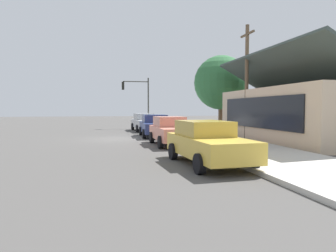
# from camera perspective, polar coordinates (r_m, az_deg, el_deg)

# --- Properties ---
(ground_plane) EXTENTS (120.00, 120.00, 0.00)m
(ground_plane) POSITION_cam_1_polar(r_m,az_deg,el_deg) (21.18, -8.85, -2.36)
(ground_plane) COLOR #4C4947
(sidewalk_curb) EXTENTS (60.00, 4.20, 0.16)m
(sidewalk_curb) POSITION_cam_1_polar(r_m,az_deg,el_deg) (22.20, 5.74, -1.87)
(sidewalk_curb) COLOR beige
(sidewalk_curb) RESTS_ON ground
(car_silver) EXTENTS (4.96, 2.12, 1.59)m
(car_silver) POSITION_cam_1_polar(r_m,az_deg,el_deg) (28.37, -4.36, 0.75)
(car_silver) COLOR silver
(car_silver) RESTS_ON ground
(car_navy) EXTENTS (4.57, 2.24, 1.59)m
(car_navy) POSITION_cam_1_polar(r_m,az_deg,el_deg) (22.61, -2.38, 0.11)
(car_navy) COLOR navy
(car_navy) RESTS_ON ground
(car_coral) EXTENTS (4.33, 1.98, 1.59)m
(car_coral) POSITION_cam_1_polar(r_m,az_deg,el_deg) (17.47, 0.46, -0.84)
(car_coral) COLOR #EA8C75
(car_coral) RESTS_ON ground
(car_mustard) EXTENTS (4.81, 2.28, 1.59)m
(car_mustard) POSITION_cam_1_polar(r_m,az_deg,el_deg) (11.55, 7.24, -2.96)
(car_mustard) COLOR gold
(car_mustard) RESTS_ON ground
(storefront_building) EXTENTS (11.84, 8.10, 5.49)m
(storefront_building) POSITION_cam_1_polar(r_m,az_deg,el_deg) (21.75, 25.17, 2.26)
(storefront_building) COLOR #CCB293
(storefront_building) RESTS_ON ground
(shade_tree) EXTENTS (4.74, 4.74, 6.67)m
(shade_tree) POSITION_cam_1_polar(r_m,az_deg,el_deg) (27.90, 9.72, 7.80)
(shade_tree) COLOR brown
(shade_tree) RESTS_ON ground
(traffic_light_main) EXTENTS (0.37, 2.79, 5.20)m
(traffic_light_main) POSITION_cam_1_polar(r_m,az_deg,el_deg) (32.35, -5.50, 5.79)
(traffic_light_main) COLOR #383833
(traffic_light_main) RESTS_ON ground
(utility_pole_wooden) EXTENTS (1.80, 0.24, 7.50)m
(utility_pole_wooden) POSITION_cam_1_polar(r_m,az_deg,el_deg) (21.30, 14.23, 8.19)
(utility_pole_wooden) COLOR brown
(utility_pole_wooden) RESTS_ON ground
(fire_hydrant_red) EXTENTS (0.22, 0.22, 0.71)m
(fire_hydrant_red) POSITION_cam_1_polar(r_m,az_deg,el_deg) (15.02, 8.97, -2.76)
(fire_hydrant_red) COLOR red
(fire_hydrant_red) RESTS_ON sidewalk_curb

